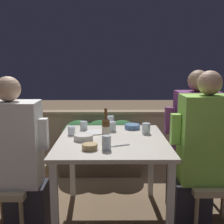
% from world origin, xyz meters
% --- Properties ---
extents(ground_plane, '(16.00, 16.00, 0.00)m').
position_xyz_m(ground_plane, '(0.00, 0.00, 0.00)').
color(ground_plane, '#7A6047').
extents(parapet_wall, '(9.00, 0.18, 0.75)m').
position_xyz_m(parapet_wall, '(0.00, 1.40, 0.38)').
color(parapet_wall, tan).
rests_on(parapet_wall, ground_plane).
extents(dining_table, '(0.92, 1.04, 0.75)m').
position_xyz_m(dining_table, '(0.00, 0.00, 0.66)').
color(dining_table, '#BCB2A3').
rests_on(dining_table, ground_plane).
extents(planter_hedge, '(0.99, 0.47, 0.68)m').
position_xyz_m(planter_hedge, '(-0.14, 1.11, 0.38)').
color(planter_hedge, brown).
rests_on(planter_hedge, ground_plane).
extents(person_white_polo, '(0.50, 0.26, 1.30)m').
position_xyz_m(person_white_polo, '(-0.75, -0.22, 0.65)').
color(person_white_polo, '#282833').
rests_on(person_white_polo, ground_plane).
extents(chair_left_far, '(0.41, 0.40, 0.97)m').
position_xyz_m(chair_left_far, '(-0.92, 0.20, 0.57)').
color(chair_left_far, tan).
rests_on(chair_left_far, ground_plane).
extents(person_green_blouse, '(0.49, 0.26, 1.34)m').
position_xyz_m(person_green_blouse, '(0.72, -0.17, 0.67)').
color(person_green_blouse, '#282833').
rests_on(person_green_blouse, ground_plane).
extents(chair_right_far, '(0.41, 0.40, 0.97)m').
position_xyz_m(chair_right_far, '(0.94, 0.18, 0.57)').
color(chair_right_far, tan).
rests_on(chair_right_far, ground_plane).
extents(person_purple_stripe, '(0.47, 0.26, 1.33)m').
position_xyz_m(person_purple_stripe, '(0.74, 0.18, 0.67)').
color(person_purple_stripe, '#282833').
rests_on(person_purple_stripe, ground_plane).
extents(beer_bottle, '(0.07, 0.07, 0.27)m').
position_xyz_m(beer_bottle, '(-0.05, -0.05, 0.86)').
color(beer_bottle, brown).
rests_on(beer_bottle, dining_table).
extents(plate_0, '(0.19, 0.19, 0.01)m').
position_xyz_m(plate_0, '(-0.15, 0.21, 0.76)').
color(plate_0, white).
rests_on(plate_0, dining_table).
extents(bowl_0, '(0.16, 0.16, 0.05)m').
position_xyz_m(bowl_0, '(-0.24, -0.03, 0.78)').
color(bowl_0, beige).
rests_on(bowl_0, dining_table).
extents(bowl_1, '(0.12, 0.12, 0.04)m').
position_xyz_m(bowl_1, '(-0.17, -0.29, 0.78)').
color(bowl_1, tan).
rests_on(bowl_1, dining_table).
extents(bowl_2, '(0.15, 0.15, 0.05)m').
position_xyz_m(bowl_2, '(0.20, 0.37, 0.78)').
color(bowl_2, '#4C709E').
rests_on(bowl_2, dining_table).
extents(glass_cup_0, '(0.07, 0.07, 0.08)m').
position_xyz_m(glass_cup_0, '(-0.27, 0.34, 0.79)').
color(glass_cup_0, silver).
rests_on(glass_cup_0, dining_table).
extents(glass_cup_1, '(0.07, 0.07, 0.11)m').
position_xyz_m(glass_cup_1, '(-0.01, 0.45, 0.81)').
color(glass_cup_1, silver).
rests_on(glass_cup_1, dining_table).
extents(glass_cup_2, '(0.07, 0.07, 0.10)m').
position_xyz_m(glass_cup_2, '(0.31, 0.19, 0.80)').
color(glass_cup_2, silver).
rests_on(glass_cup_2, dining_table).
extents(glass_cup_3, '(0.07, 0.07, 0.08)m').
position_xyz_m(glass_cup_3, '(-0.36, 0.14, 0.79)').
color(glass_cup_3, silver).
rests_on(glass_cup_3, dining_table).
extents(glass_cup_4, '(0.07, 0.07, 0.11)m').
position_xyz_m(glass_cup_4, '(-0.04, -0.30, 0.81)').
color(glass_cup_4, silver).
rests_on(glass_cup_4, dining_table).
extents(glass_cup_5, '(0.08, 0.08, 0.09)m').
position_xyz_m(glass_cup_5, '(-0.00, 0.28, 0.80)').
color(glass_cup_5, silver).
rests_on(glass_cup_5, dining_table).
extents(fork_0, '(0.17, 0.08, 0.01)m').
position_xyz_m(fork_0, '(0.06, -0.20, 0.76)').
color(fork_0, silver).
rests_on(fork_0, dining_table).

